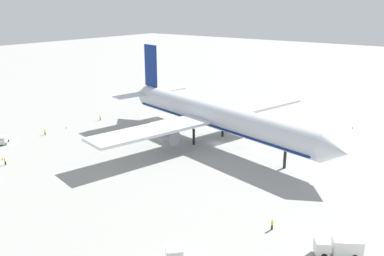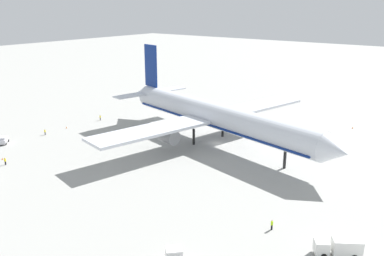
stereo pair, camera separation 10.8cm
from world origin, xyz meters
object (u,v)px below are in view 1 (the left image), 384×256
(airliner, at_px, (214,116))
(service_truck_3, at_px, (340,247))
(ground_worker_2, at_px, (272,225))
(traffic_cone_3, at_px, (2,159))
(ground_worker_1, at_px, (45,132))
(service_van, at_px, (3,140))
(traffic_cone_1, at_px, (353,128))
(traffic_cone_2, at_px, (174,105))
(ground_worker_0, at_px, (100,118))
(traffic_cone_0, at_px, (66,127))
(ground_worker_4, at_px, (5,161))

(airliner, relative_size, service_truck_3, 11.00)
(ground_worker_2, xyz_separation_m, traffic_cone_3, (-66.75, -10.59, -0.64))
(ground_worker_1, bearing_deg, airliner, 29.83)
(service_van, height_order, traffic_cone_3, service_van)
(ground_worker_2, bearing_deg, traffic_cone_1, 96.04)
(traffic_cone_1, bearing_deg, service_truck_3, -74.77)
(ground_worker_2, relative_size, traffic_cone_3, 3.25)
(service_van, relative_size, ground_worker_1, 2.66)
(traffic_cone_2, distance_m, traffic_cone_3, 67.58)
(traffic_cone_2, bearing_deg, airliner, -35.95)
(ground_worker_0, xyz_separation_m, traffic_cone_2, (6.16, 29.95, -0.62))
(airliner, bearing_deg, traffic_cone_2, 144.05)
(service_van, height_order, traffic_cone_0, service_van)
(service_van, distance_m, ground_worker_4, 16.93)
(ground_worker_4, distance_m, traffic_cone_1, 97.08)
(service_truck_3, xyz_separation_m, ground_worker_2, (-11.41, 0.60, -0.62))
(traffic_cone_2, bearing_deg, ground_worker_2, -39.64)
(traffic_cone_2, xyz_separation_m, traffic_cone_3, (2.02, -67.55, 0.00))
(ground_worker_1, relative_size, traffic_cone_1, 3.04)
(airliner, relative_size, service_van, 17.18)
(service_truck_3, distance_m, ground_worker_0, 90.65)
(ground_worker_0, bearing_deg, traffic_cone_3, -77.73)
(service_truck_3, bearing_deg, traffic_cone_1, 105.23)
(ground_worker_1, bearing_deg, traffic_cone_3, -63.36)
(ground_worker_1, distance_m, traffic_cone_3, 19.92)
(service_truck_3, distance_m, service_van, 89.48)
(service_truck_3, relative_size, traffic_cone_1, 12.67)
(service_van, bearing_deg, service_truck_3, 2.24)
(traffic_cone_0, bearing_deg, airliner, 21.00)
(airliner, relative_size, traffic_cone_3, 139.32)
(service_van, bearing_deg, traffic_cone_0, 84.87)
(ground_worker_2, xyz_separation_m, ground_worker_4, (-62.97, -11.88, 0.00))
(service_truck_3, bearing_deg, traffic_cone_3, -172.71)
(ground_worker_1, height_order, ground_worker_4, ground_worker_4)
(ground_worker_1, relative_size, traffic_cone_0, 3.04)
(service_truck_3, distance_m, traffic_cone_3, 78.81)
(ground_worker_0, bearing_deg, traffic_cone_2, 78.37)
(ground_worker_4, relative_size, traffic_cone_2, 3.26)
(airliner, distance_m, service_truck_3, 55.46)
(ground_worker_1, bearing_deg, ground_worker_2, -5.44)
(traffic_cone_1, xyz_separation_m, traffic_cone_3, (-59.60, -78.13, 0.00))
(airliner, distance_m, ground_worker_0, 42.18)
(ground_worker_1, height_order, traffic_cone_0, ground_worker_1)
(airliner, relative_size, ground_worker_4, 42.79)
(service_truck_3, bearing_deg, ground_worker_4, -171.37)
(service_truck_3, relative_size, ground_worker_2, 3.89)
(service_truck_3, xyz_separation_m, traffic_cone_2, (-80.18, 57.56, -1.26))
(service_truck_3, xyz_separation_m, ground_worker_4, (-74.38, -11.29, -0.62))
(traffic_cone_0, height_order, traffic_cone_3, same)
(ground_worker_1, height_order, traffic_cone_3, ground_worker_1)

